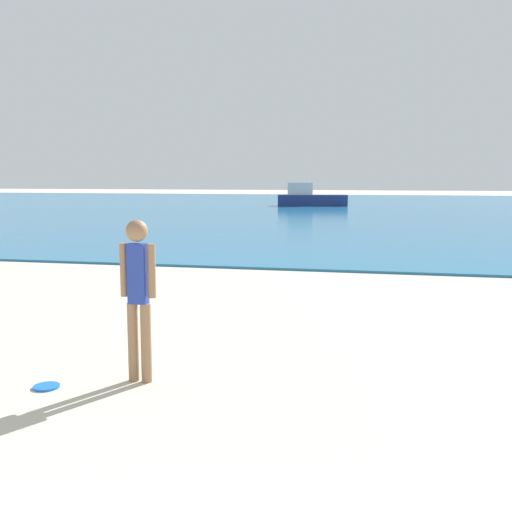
% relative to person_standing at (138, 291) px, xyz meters
% --- Properties ---
extents(water, '(160.00, 60.00, 0.06)m').
position_rel_person_standing_xyz_m(water, '(0.89, 37.99, -0.96)').
color(water, '#1E6B9E').
rests_on(water, ground).
extents(person_standing, '(0.40, 0.23, 1.75)m').
position_rel_person_standing_xyz_m(person_standing, '(0.00, 0.00, 0.00)').
color(person_standing, '#936B4C').
rests_on(person_standing, ground).
extents(frisbee, '(0.27, 0.27, 0.03)m').
position_rel_person_standing_xyz_m(frisbee, '(-0.88, -0.40, -0.98)').
color(frisbee, blue).
rests_on(frisbee, ground).
extents(boat_far, '(5.29, 2.39, 1.73)m').
position_rel_person_standing_xyz_m(boat_far, '(-3.08, 38.89, -0.33)').
color(boat_far, navy).
rests_on(boat_far, water).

